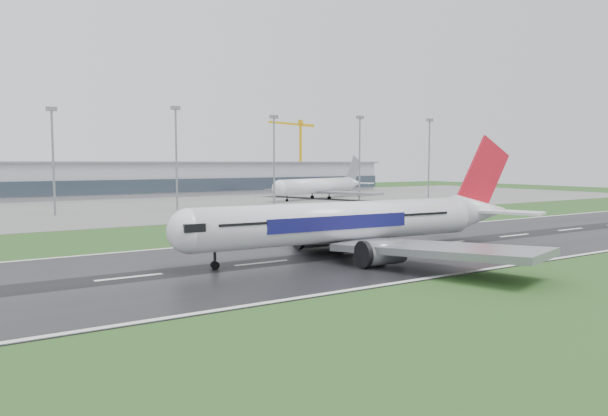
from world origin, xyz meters
TOP-DOWN VIEW (x-y plane):
  - ground at (0.00, 0.00)m, footprint 520.00×520.00m
  - runway at (0.00, 0.00)m, footprint 400.00×45.00m
  - apron at (0.00, 125.00)m, footprint 400.00×130.00m
  - terminal at (0.00, 185.00)m, footprint 240.00×36.00m
  - main_airliner at (-22.03, -2.41)m, footprint 69.29×66.36m
  - parked_airliner at (51.74, 119.89)m, footprint 75.07×72.49m
  - tower_crane at (92.38, 200.00)m, footprint 38.39×16.04m
  - floodmast_1 at (-54.14, 100.00)m, footprint 0.64×0.64m
  - floodmast_2 at (-17.51, 100.00)m, footprint 0.64×0.64m
  - floodmast_3 at (18.55, 100.00)m, footprint 0.64×0.64m
  - floodmast_4 at (57.11, 100.00)m, footprint 0.64×0.64m
  - floodmast_5 at (94.79, 100.00)m, footprint 0.64×0.64m

SIDE VIEW (x-z plane):
  - ground at x=0.00m, z-range 0.00..0.00m
  - apron at x=0.00m, z-range 0.00..0.08m
  - runway at x=0.00m, z-range 0.00..0.10m
  - terminal at x=0.00m, z-range 0.00..15.00m
  - parked_airliner at x=51.74m, z-range 0.08..17.72m
  - main_airliner at x=-22.03m, z-range 0.10..19.47m
  - floodmast_1 at x=-54.14m, z-range 0.00..29.98m
  - floodmast_3 at x=18.55m, z-range 0.00..30.87m
  - floodmast_2 at x=-17.51m, z-range 0.00..32.12m
  - floodmast_4 at x=57.11m, z-range 0.00..32.31m
  - floodmast_5 at x=94.79m, z-range 0.00..32.79m
  - tower_crane at x=92.38m, z-range 0.00..40.00m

